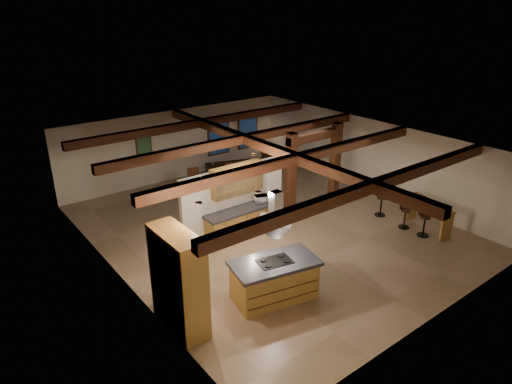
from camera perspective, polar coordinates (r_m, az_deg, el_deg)
ground at (r=15.13m, az=1.50°, el=-4.51°), size 12.00×12.00×0.00m
room_walls at (r=14.41m, az=1.57°, el=1.80°), size 12.00×12.00×12.00m
ceiling_beams at (r=14.09m, az=1.62°, el=5.53°), size 10.00×12.00×0.28m
timber_posts at (r=16.35m, az=7.29°, el=4.13°), size 2.50×0.30×2.90m
partition_wall at (r=14.48m, az=-2.78°, el=-1.02°), size 3.80×0.18×2.20m
pantry_cabinet at (r=10.42m, az=-9.63°, el=-10.89°), size 0.67×1.60×2.40m
back_counter at (r=14.45m, az=-1.84°, el=-3.78°), size 2.50×0.66×0.94m
upper_display_cabinet at (r=14.05m, az=-2.39°, el=1.54°), size 1.80×0.36×0.95m
range_hood at (r=10.90m, az=2.40°, el=-5.38°), size 1.10×1.10×1.40m
back_windows at (r=20.62m, az=-2.83°, el=7.40°), size 2.70×0.07×1.70m
framed_art at (r=18.55m, az=-13.85°, el=5.67°), size 0.65×0.05×0.85m
recessed_cans at (r=11.15m, az=-2.21°, el=1.43°), size 3.16×2.46×0.03m
kitchen_island at (r=11.53m, az=2.30°, el=-10.87°), size 2.33×1.56×1.07m
dining_table at (r=17.11m, az=-4.92°, el=-0.15°), size 1.84×1.21×0.60m
sofa at (r=19.97m, az=-3.15°, el=3.30°), size 2.27×1.48×0.62m
microwave at (r=14.65m, az=0.71°, el=-0.87°), size 0.50×0.41×0.24m
bar_counter at (r=15.81m, az=20.81°, el=-2.28°), size 0.93×1.86×0.95m
side_table at (r=21.40m, az=1.58°, el=4.61°), size 0.49×0.49×0.58m
table_lamp at (r=21.25m, az=1.60°, el=5.90°), size 0.25×0.25×0.30m
bar_stool_a at (r=15.38m, az=20.26°, el=-3.29°), size 0.37×0.39×1.06m
bar_stool_b at (r=15.72m, az=18.04°, el=-2.53°), size 0.36×0.38×1.01m
bar_stool_c at (r=16.39m, az=15.35°, el=-1.03°), size 0.41×0.42×1.08m
dining_chairs at (r=16.98m, az=-4.96°, el=0.88°), size 2.36×2.36×1.25m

